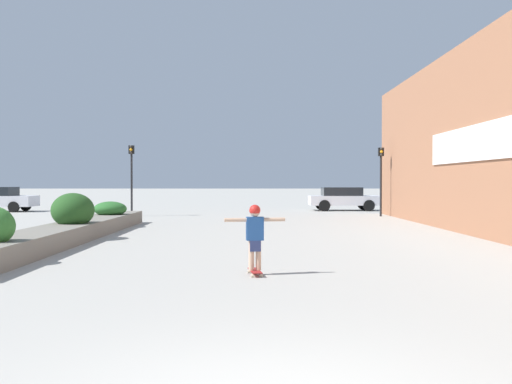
{
  "coord_description": "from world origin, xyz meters",
  "views": [
    {
      "loc": [
        -0.18,
        -4.33,
        1.84
      ],
      "look_at": [
        -0.06,
        17.57,
        1.44
      ],
      "focal_mm": 40.0,
      "sensor_mm": 36.0,
      "label": 1
    }
  ],
  "objects_px": {
    "skateboard": "(255,271)",
    "skateboarder": "(255,231)",
    "car_center_left": "(344,198)",
    "traffic_light_left": "(131,168)",
    "traffic_light_right": "(381,170)"
  },
  "relations": [
    {
      "from": "skateboard",
      "to": "skateboarder",
      "type": "height_order",
      "value": "skateboarder"
    },
    {
      "from": "skateboard",
      "to": "car_center_left",
      "type": "relative_size",
      "value": 0.17
    },
    {
      "from": "skateboard",
      "to": "traffic_light_left",
      "type": "height_order",
      "value": "traffic_light_left"
    },
    {
      "from": "car_center_left",
      "to": "skateboard",
      "type": "bearing_deg",
      "value": -12.88
    },
    {
      "from": "skateboarder",
      "to": "traffic_light_left",
      "type": "xyz_separation_m",
      "value": [
        -6.54,
        19.29,
        1.67
      ]
    },
    {
      "from": "car_center_left",
      "to": "skateboarder",
      "type": "bearing_deg",
      "value": -12.88
    },
    {
      "from": "skateboarder",
      "to": "car_center_left",
      "type": "relative_size",
      "value": 0.29
    },
    {
      "from": "car_center_left",
      "to": "traffic_light_left",
      "type": "distance_m",
      "value": 13.7
    },
    {
      "from": "car_center_left",
      "to": "traffic_light_right",
      "type": "relative_size",
      "value": 1.22
    },
    {
      "from": "skateboarder",
      "to": "traffic_light_right",
      "type": "distance_m",
      "value": 20.24
    },
    {
      "from": "car_center_left",
      "to": "traffic_light_left",
      "type": "xyz_separation_m",
      "value": [
        -12.28,
        -5.81,
        1.76
      ]
    },
    {
      "from": "skateboarder",
      "to": "car_center_left",
      "type": "distance_m",
      "value": 25.75
    },
    {
      "from": "traffic_light_right",
      "to": "skateboarder",
      "type": "bearing_deg",
      "value": -109.57
    },
    {
      "from": "skateboarder",
      "to": "traffic_light_left",
      "type": "height_order",
      "value": "traffic_light_left"
    },
    {
      "from": "skateboard",
      "to": "skateboarder",
      "type": "distance_m",
      "value": 0.81
    }
  ]
}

